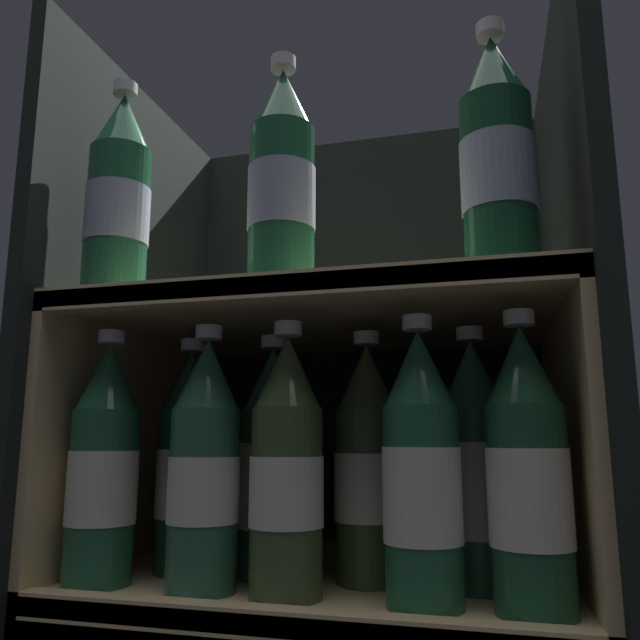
{
  "coord_description": "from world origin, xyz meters",
  "views": [
    {
      "loc": [
        0.19,
        -0.54,
        0.36
      ],
      "look_at": [
        0.0,
        0.15,
        0.49
      ],
      "focal_mm": 35.0,
      "sensor_mm": 36.0,
      "label": 1
    }
  ],
  "objects_px": {
    "bottle_upper_front_1": "(282,182)",
    "bottle_lower_back_0": "(188,465)",
    "bottle_lower_front_2": "(287,470)",
    "bottle_upper_front_2": "(497,159)",
    "bottle_lower_front_0": "(104,468)",
    "bottle_lower_front_1": "(204,468)",
    "bottle_lower_front_3": "(422,473)",
    "bottle_upper_front_0": "(118,200)",
    "bottle_lower_back_2": "(368,467)",
    "bottle_lower_front_4": "(528,474)",
    "bottle_lower_back_3": "(476,470)",
    "bottle_lower_back_1": "(272,467)"
  },
  "relations": [
    {
      "from": "bottle_lower_front_1",
      "to": "bottle_lower_front_3",
      "type": "xyz_separation_m",
      "value": [
        0.22,
        0.0,
        -0.0
      ]
    },
    {
      "from": "bottle_lower_back_2",
      "to": "bottle_lower_back_0",
      "type": "bearing_deg",
      "value": 180.0
    },
    {
      "from": "bottle_lower_front_0",
      "to": "bottle_lower_front_3",
      "type": "height_order",
      "value": "same"
    },
    {
      "from": "bottle_upper_front_1",
      "to": "bottle_lower_front_0",
      "type": "relative_size",
      "value": 1.0
    },
    {
      "from": "bottle_lower_front_0",
      "to": "bottle_lower_front_3",
      "type": "xyz_separation_m",
      "value": [
        0.34,
        -0.0,
        -0.0
      ]
    },
    {
      "from": "bottle_lower_front_3",
      "to": "bottle_lower_back_1",
      "type": "distance_m",
      "value": 0.19
    },
    {
      "from": "bottle_lower_front_3",
      "to": "bottle_lower_back_0",
      "type": "bearing_deg",
      "value": 163.84
    },
    {
      "from": "bottle_lower_front_1",
      "to": "bottle_lower_back_2",
      "type": "distance_m",
      "value": 0.18
    },
    {
      "from": "bottle_lower_front_2",
      "to": "bottle_upper_front_2",
      "type": "bearing_deg",
      "value": 0.0
    },
    {
      "from": "bottle_upper_front_0",
      "to": "bottle_lower_back_3",
      "type": "bearing_deg",
      "value": 11.78
    },
    {
      "from": "bottle_lower_back_1",
      "to": "bottle_upper_front_1",
      "type": "bearing_deg",
      "value": -66.31
    },
    {
      "from": "bottle_lower_back_1",
      "to": "bottle_lower_back_3",
      "type": "relative_size",
      "value": 1.0
    },
    {
      "from": "bottle_upper_front_0",
      "to": "bottle_lower_front_2",
      "type": "relative_size",
      "value": 1.0
    },
    {
      "from": "bottle_lower_front_4",
      "to": "bottle_lower_back_2",
      "type": "distance_m",
      "value": 0.18
    },
    {
      "from": "bottle_upper_front_0",
      "to": "bottle_lower_front_4",
      "type": "distance_m",
      "value": 0.53
    },
    {
      "from": "bottle_lower_back_1",
      "to": "bottle_lower_front_4",
      "type": "bearing_deg",
      "value": -16.64
    },
    {
      "from": "bottle_lower_front_1",
      "to": "bottle_lower_back_1",
      "type": "height_order",
      "value": "same"
    },
    {
      "from": "bottle_upper_front_1",
      "to": "bottle_lower_back_3",
      "type": "relative_size",
      "value": 1.0
    },
    {
      "from": "bottle_upper_front_0",
      "to": "bottle_upper_front_2",
      "type": "xyz_separation_m",
      "value": [
        0.43,
        0.0,
        -0.0
      ]
    },
    {
      "from": "bottle_lower_front_4",
      "to": "bottle_lower_front_0",
      "type": "bearing_deg",
      "value": 180.0
    },
    {
      "from": "bottle_lower_back_1",
      "to": "bottle_lower_back_3",
      "type": "xyz_separation_m",
      "value": [
        0.22,
        0.0,
        -0.0
      ]
    },
    {
      "from": "bottle_upper_front_0",
      "to": "bottle_lower_back_0",
      "type": "relative_size",
      "value": 1.0
    },
    {
      "from": "bottle_lower_back_3",
      "to": "bottle_upper_front_2",
      "type": "bearing_deg",
      "value": -65.94
    },
    {
      "from": "bottle_upper_front_2",
      "to": "bottle_upper_front_1",
      "type": "bearing_deg",
      "value": -180.0
    },
    {
      "from": "bottle_upper_front_0",
      "to": "bottle_upper_front_1",
      "type": "relative_size",
      "value": 1.0
    },
    {
      "from": "bottle_lower_front_1",
      "to": "bottle_upper_front_2",
      "type": "bearing_deg",
      "value": 0.0
    },
    {
      "from": "bottle_upper_front_2",
      "to": "bottle_lower_front_2",
      "type": "distance_m",
      "value": 0.37
    },
    {
      "from": "bottle_lower_front_4",
      "to": "bottle_lower_back_0",
      "type": "relative_size",
      "value": 1.0
    },
    {
      "from": "bottle_upper_front_2",
      "to": "bottle_lower_front_2",
      "type": "bearing_deg",
      "value": -180.0
    },
    {
      "from": "bottle_lower_back_3",
      "to": "bottle_lower_front_0",
      "type": "bearing_deg",
      "value": -168.14
    },
    {
      "from": "bottle_upper_front_1",
      "to": "bottle_lower_front_4",
      "type": "distance_m",
      "value": 0.39
    },
    {
      "from": "bottle_upper_front_0",
      "to": "bottle_lower_front_1",
      "type": "height_order",
      "value": "bottle_upper_front_0"
    },
    {
      "from": "bottle_upper_front_0",
      "to": "bottle_lower_front_2",
      "type": "height_order",
      "value": "bottle_upper_front_0"
    },
    {
      "from": "bottle_lower_front_3",
      "to": "bottle_upper_front_0",
      "type": "bearing_deg",
      "value": 180.0
    },
    {
      "from": "bottle_upper_front_2",
      "to": "bottle_lower_back_1",
      "type": "relative_size",
      "value": 1.0
    },
    {
      "from": "bottle_upper_front_1",
      "to": "bottle_upper_front_2",
      "type": "relative_size",
      "value": 1.0
    },
    {
      "from": "bottle_upper_front_1",
      "to": "bottle_lower_back_1",
      "type": "xyz_separation_m",
      "value": [
        -0.04,
        0.08,
        -0.31
      ]
    },
    {
      "from": "bottle_lower_front_1",
      "to": "bottle_lower_back_0",
      "type": "bearing_deg",
      "value": 126.0
    },
    {
      "from": "bottle_lower_back_0",
      "to": "bottle_lower_front_2",
      "type": "bearing_deg",
      "value": -28.79
    },
    {
      "from": "bottle_lower_front_2",
      "to": "bottle_lower_back_0",
      "type": "xyz_separation_m",
      "value": [
        -0.15,
        0.08,
        -0.0
      ]
    },
    {
      "from": "bottle_lower_front_4",
      "to": "bottle_upper_front_2",
      "type": "bearing_deg",
      "value": 180.0
    },
    {
      "from": "bottle_upper_front_0",
      "to": "bottle_lower_back_1",
      "type": "xyz_separation_m",
      "value": [
        0.17,
        0.08,
        -0.31
      ]
    },
    {
      "from": "bottle_lower_front_1",
      "to": "bottle_lower_back_2",
      "type": "height_order",
      "value": "same"
    },
    {
      "from": "bottle_upper_front_1",
      "to": "bottle_lower_back_2",
      "type": "xyz_separation_m",
      "value": [
        0.08,
        0.08,
        -0.3
      ]
    },
    {
      "from": "bottle_upper_front_0",
      "to": "bottle_lower_front_3",
      "type": "bearing_deg",
      "value": -0.0
    },
    {
      "from": "bottle_lower_front_1",
      "to": "bottle_lower_back_3",
      "type": "relative_size",
      "value": 1.0
    },
    {
      "from": "bottle_upper_front_1",
      "to": "bottle_lower_back_0",
      "type": "relative_size",
      "value": 1.0
    },
    {
      "from": "bottle_upper_front_2",
      "to": "bottle_lower_front_1",
      "type": "relative_size",
      "value": 1.0
    },
    {
      "from": "bottle_lower_front_1",
      "to": "bottle_lower_back_3",
      "type": "xyz_separation_m",
      "value": [
        0.27,
        0.08,
        -0.0
      ]
    },
    {
      "from": "bottle_lower_front_3",
      "to": "bottle_lower_front_4",
      "type": "xyz_separation_m",
      "value": [
        0.09,
        0.0,
        0.0
      ]
    }
  ]
}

